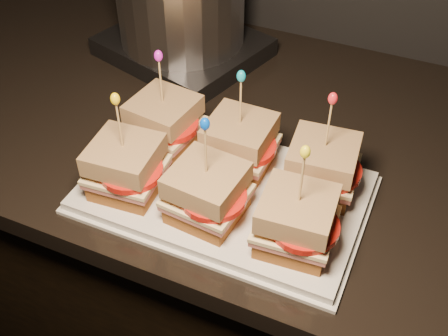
% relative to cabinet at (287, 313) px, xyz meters
% --- Properties ---
extents(cabinet, '(2.66, 0.61, 0.90)m').
position_rel_cabinet_xyz_m(cabinet, '(0.00, 0.00, 0.00)').
color(cabinet, black).
rests_on(cabinet, ground).
extents(granite_slab, '(2.70, 0.65, 0.03)m').
position_rel_cabinet_xyz_m(granite_slab, '(0.00, 0.00, 0.47)').
color(granite_slab, black).
rests_on(granite_slab, cabinet).
extents(platter, '(0.38, 0.24, 0.02)m').
position_rel_cabinet_xyz_m(platter, '(-0.08, -0.17, 0.49)').
color(platter, silver).
rests_on(platter, granite_slab).
extents(platter_rim, '(0.40, 0.25, 0.01)m').
position_rel_cabinet_xyz_m(platter_rim, '(-0.08, -0.17, 0.49)').
color(platter_rim, silver).
rests_on(platter_rim, granite_slab).
extents(sandwich_0_bread_bot, '(0.10, 0.10, 0.02)m').
position_rel_cabinet_xyz_m(sandwich_0_bread_bot, '(-0.20, -0.11, 0.51)').
color(sandwich_0_bread_bot, brown).
rests_on(sandwich_0_bread_bot, platter).
extents(sandwich_0_ham, '(0.11, 0.10, 0.01)m').
position_rel_cabinet_xyz_m(sandwich_0_ham, '(-0.20, -0.11, 0.53)').
color(sandwich_0_ham, '#BC5D4F').
rests_on(sandwich_0_ham, sandwich_0_bread_bot).
extents(sandwich_0_cheese, '(0.11, 0.10, 0.01)m').
position_rel_cabinet_xyz_m(sandwich_0_cheese, '(-0.20, -0.11, 0.54)').
color(sandwich_0_cheese, '#FEE7A6').
rests_on(sandwich_0_cheese, sandwich_0_ham).
extents(sandwich_0_tomato, '(0.09, 0.09, 0.01)m').
position_rel_cabinet_xyz_m(sandwich_0_tomato, '(-0.19, -0.12, 0.54)').
color(sandwich_0_tomato, red).
rests_on(sandwich_0_tomato, sandwich_0_cheese).
extents(sandwich_0_bread_top, '(0.10, 0.10, 0.03)m').
position_rel_cabinet_xyz_m(sandwich_0_bread_top, '(-0.20, -0.11, 0.56)').
color(sandwich_0_bread_top, brown).
rests_on(sandwich_0_bread_top, sandwich_0_tomato).
extents(sandwich_0_pick, '(0.00, 0.00, 0.09)m').
position_rel_cabinet_xyz_m(sandwich_0_pick, '(-0.20, -0.11, 0.61)').
color(sandwich_0_pick, tan).
rests_on(sandwich_0_pick, sandwich_0_bread_top).
extents(sandwich_0_frill, '(0.01, 0.01, 0.02)m').
position_rel_cabinet_xyz_m(sandwich_0_frill, '(-0.20, -0.11, 0.65)').
color(sandwich_0_frill, '#D61AD8').
rests_on(sandwich_0_frill, sandwich_0_pick).
extents(sandwich_1_bread_bot, '(0.09, 0.09, 0.02)m').
position_rel_cabinet_xyz_m(sandwich_1_bread_bot, '(-0.08, -0.11, 0.51)').
color(sandwich_1_bread_bot, brown).
rests_on(sandwich_1_bread_bot, platter).
extents(sandwich_1_ham, '(0.10, 0.09, 0.01)m').
position_rel_cabinet_xyz_m(sandwich_1_ham, '(-0.08, -0.11, 0.53)').
color(sandwich_1_ham, '#BC5D4F').
rests_on(sandwich_1_ham, sandwich_1_bread_bot).
extents(sandwich_1_cheese, '(0.10, 0.09, 0.01)m').
position_rel_cabinet_xyz_m(sandwich_1_cheese, '(-0.08, -0.11, 0.54)').
color(sandwich_1_cheese, '#FEE7A6').
rests_on(sandwich_1_cheese, sandwich_1_ham).
extents(sandwich_1_tomato, '(0.09, 0.09, 0.01)m').
position_rel_cabinet_xyz_m(sandwich_1_tomato, '(-0.06, -0.12, 0.54)').
color(sandwich_1_tomato, red).
rests_on(sandwich_1_tomato, sandwich_1_cheese).
extents(sandwich_1_bread_top, '(0.09, 0.09, 0.03)m').
position_rel_cabinet_xyz_m(sandwich_1_bread_top, '(-0.08, -0.11, 0.56)').
color(sandwich_1_bread_top, brown).
rests_on(sandwich_1_bread_top, sandwich_1_tomato).
extents(sandwich_1_pick, '(0.00, 0.00, 0.09)m').
position_rel_cabinet_xyz_m(sandwich_1_pick, '(-0.08, -0.11, 0.61)').
color(sandwich_1_pick, tan).
rests_on(sandwich_1_pick, sandwich_1_bread_top).
extents(sandwich_1_frill, '(0.01, 0.01, 0.02)m').
position_rel_cabinet_xyz_m(sandwich_1_frill, '(-0.08, -0.11, 0.65)').
color(sandwich_1_frill, '#0C94B2').
rests_on(sandwich_1_frill, sandwich_1_pick).
extents(sandwich_2_bread_bot, '(0.09, 0.09, 0.02)m').
position_rel_cabinet_xyz_m(sandwich_2_bread_bot, '(0.04, -0.11, 0.51)').
color(sandwich_2_bread_bot, brown).
rests_on(sandwich_2_bread_bot, platter).
extents(sandwich_2_ham, '(0.10, 0.10, 0.01)m').
position_rel_cabinet_xyz_m(sandwich_2_ham, '(0.04, -0.11, 0.53)').
color(sandwich_2_ham, '#BC5D4F').
rests_on(sandwich_2_ham, sandwich_2_bread_bot).
extents(sandwich_2_cheese, '(0.11, 0.10, 0.01)m').
position_rel_cabinet_xyz_m(sandwich_2_cheese, '(0.04, -0.11, 0.54)').
color(sandwich_2_cheese, '#FEE7A6').
rests_on(sandwich_2_cheese, sandwich_2_ham).
extents(sandwich_2_tomato, '(0.09, 0.09, 0.01)m').
position_rel_cabinet_xyz_m(sandwich_2_tomato, '(0.06, -0.12, 0.54)').
color(sandwich_2_tomato, red).
rests_on(sandwich_2_tomato, sandwich_2_cheese).
extents(sandwich_2_bread_top, '(0.10, 0.10, 0.03)m').
position_rel_cabinet_xyz_m(sandwich_2_bread_top, '(0.04, -0.11, 0.56)').
color(sandwich_2_bread_top, brown).
rests_on(sandwich_2_bread_top, sandwich_2_tomato).
extents(sandwich_2_pick, '(0.00, 0.00, 0.09)m').
position_rel_cabinet_xyz_m(sandwich_2_pick, '(0.04, -0.11, 0.61)').
color(sandwich_2_pick, tan).
rests_on(sandwich_2_pick, sandwich_2_bread_top).
extents(sandwich_2_frill, '(0.01, 0.01, 0.02)m').
position_rel_cabinet_xyz_m(sandwich_2_frill, '(0.04, -0.11, 0.65)').
color(sandwich_2_frill, red).
rests_on(sandwich_2_frill, sandwich_2_pick).
extents(sandwich_3_bread_bot, '(0.09, 0.09, 0.02)m').
position_rel_cabinet_xyz_m(sandwich_3_bread_bot, '(-0.20, -0.22, 0.51)').
color(sandwich_3_bread_bot, brown).
rests_on(sandwich_3_bread_bot, platter).
extents(sandwich_3_ham, '(0.10, 0.10, 0.01)m').
position_rel_cabinet_xyz_m(sandwich_3_ham, '(-0.20, -0.22, 0.53)').
color(sandwich_3_ham, '#BC5D4F').
rests_on(sandwich_3_ham, sandwich_3_bread_bot).
extents(sandwich_3_cheese, '(0.10, 0.10, 0.01)m').
position_rel_cabinet_xyz_m(sandwich_3_cheese, '(-0.20, -0.22, 0.54)').
color(sandwich_3_cheese, '#FEE7A6').
rests_on(sandwich_3_cheese, sandwich_3_ham).
extents(sandwich_3_tomato, '(0.09, 0.09, 0.01)m').
position_rel_cabinet_xyz_m(sandwich_3_tomato, '(-0.19, -0.23, 0.54)').
color(sandwich_3_tomato, red).
rests_on(sandwich_3_tomato, sandwich_3_cheese).
extents(sandwich_3_bread_top, '(0.09, 0.09, 0.03)m').
position_rel_cabinet_xyz_m(sandwich_3_bread_top, '(-0.20, -0.22, 0.56)').
color(sandwich_3_bread_top, brown).
rests_on(sandwich_3_bread_top, sandwich_3_tomato).
extents(sandwich_3_pick, '(0.00, 0.00, 0.09)m').
position_rel_cabinet_xyz_m(sandwich_3_pick, '(-0.20, -0.22, 0.61)').
color(sandwich_3_pick, tan).
rests_on(sandwich_3_pick, sandwich_3_bread_top).
extents(sandwich_3_frill, '(0.01, 0.01, 0.02)m').
position_rel_cabinet_xyz_m(sandwich_3_frill, '(-0.20, -0.22, 0.65)').
color(sandwich_3_frill, yellow).
rests_on(sandwich_3_frill, sandwich_3_pick).
extents(sandwich_4_bread_bot, '(0.09, 0.09, 0.02)m').
position_rel_cabinet_xyz_m(sandwich_4_bread_bot, '(-0.08, -0.22, 0.51)').
color(sandwich_4_bread_bot, brown).
rests_on(sandwich_4_bread_bot, platter).
extents(sandwich_4_ham, '(0.10, 0.10, 0.01)m').
position_rel_cabinet_xyz_m(sandwich_4_ham, '(-0.08, -0.22, 0.53)').
color(sandwich_4_ham, '#BC5D4F').
rests_on(sandwich_4_ham, sandwich_4_bread_bot).
extents(sandwich_4_cheese, '(0.10, 0.10, 0.01)m').
position_rel_cabinet_xyz_m(sandwich_4_cheese, '(-0.08, -0.22, 0.54)').
color(sandwich_4_cheese, '#FEE7A6').
rests_on(sandwich_4_cheese, sandwich_4_ham).
extents(sandwich_4_tomato, '(0.09, 0.09, 0.01)m').
position_rel_cabinet_xyz_m(sandwich_4_tomato, '(-0.06, -0.23, 0.54)').
color(sandwich_4_tomato, red).
rests_on(sandwich_4_tomato, sandwich_4_cheese).
extents(sandwich_4_bread_top, '(0.10, 0.10, 0.03)m').
position_rel_cabinet_xyz_m(sandwich_4_bread_top, '(-0.08, -0.22, 0.56)').
color(sandwich_4_bread_top, brown).
rests_on(sandwich_4_bread_top, sandwich_4_tomato).
extents(sandwich_4_pick, '(0.00, 0.00, 0.09)m').
position_rel_cabinet_xyz_m(sandwich_4_pick, '(-0.08, -0.22, 0.61)').
color(sandwich_4_pick, tan).
rests_on(sandwich_4_pick, sandwich_4_bread_top).
extents(sandwich_4_frill, '(0.01, 0.01, 0.02)m').
position_rel_cabinet_xyz_m(sandwich_4_frill, '(-0.08, -0.22, 0.65)').
color(sandwich_4_frill, blue).
rests_on(sandwich_4_frill, sandwich_4_pick).
extents(sandwich_5_bread_bot, '(0.09, 0.09, 0.02)m').
position_rel_cabinet_xyz_m(sandwich_5_bread_bot, '(0.04, -0.22, 0.51)').
color(sandwich_5_bread_bot, brown).
rests_on(sandwich_5_bread_bot, platter).
extents(sandwich_5_ham, '(0.10, 0.10, 0.01)m').
position_rel_cabinet_xyz_m(sandwich_5_ham, '(0.04, -0.22, 0.53)').
color(sandwich_5_ham, '#BC5D4F').
rests_on(sandwich_5_ham, sandwich_5_bread_bot).
extents(sandwich_5_cheese, '(0.10, 0.10, 0.01)m').
position_rel_cabinet_xyz_m(sandwich_5_cheese, '(0.04, -0.22, 0.54)').
color(sandwich_5_cheese, '#FEE7A6').
rests_on(sandwich_5_cheese, sandwich_5_ham).
extents(sandwich_5_tomato, '(0.09, 0.09, 0.01)m').
position_rel_cabinet_xyz_m(sandwich_5_tomato, '(0.06, -0.23, 0.54)').
color(sandwich_5_tomato, red).
rests_on(sandwich_5_tomato, sandwich_5_cheese).
extents(sandwich_5_bread_top, '(0.09, 0.09, 0.03)m').
position_rel_cabinet_xyz_m(sandwich_5_bread_top, '(0.04, -0.22, 0.56)').
color(sandwich_5_bread_top, brown).
rests_on(sandwich_5_bread_top, sandwich_5_tomato).
extents(sandwich_5_pick, '(0.00, 0.00, 0.09)m').
position_rel_cabinet_xyz_m(sandwich_5_pick, '(0.04, -0.22, 0.61)').
color(sandwich_5_pick, tan).
rests_on(sandwich_5_pick, sandwich_5_bread_top).
extents(sandwich_5_frill, '(0.01, 0.01, 0.02)m').
position_rel_cabinet_xyz_m(sandwich_5_frill, '(0.04, -0.22, 0.65)').
color(sandwich_5_frill, yellow).
rests_on(sandwich_5_frill, sandwich_5_pick).
extents(appliance_base, '(0.33, 0.30, 0.03)m').
position_rel_cabinet_xyz_m(appliance_base, '(-0.30, 0.15, 0.50)').
color(appliance_base, '#262628').
rests_on(appliance_base, granite_slab).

